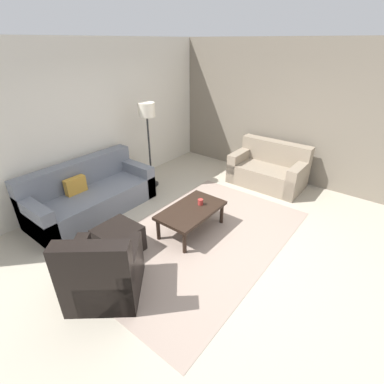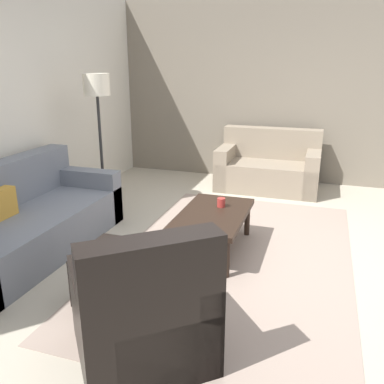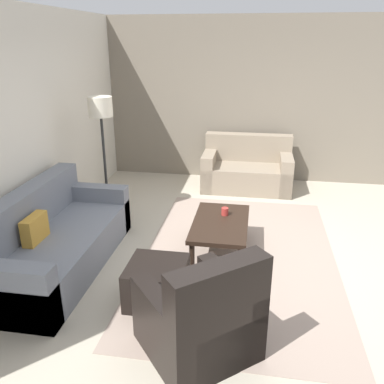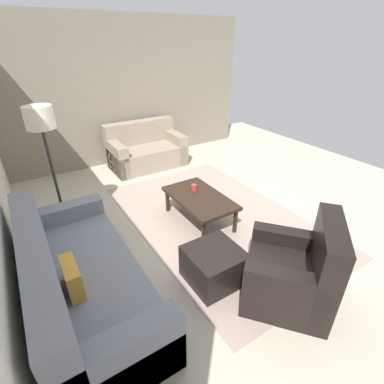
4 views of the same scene
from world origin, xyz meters
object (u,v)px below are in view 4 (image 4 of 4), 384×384
Objects in this scene: ottoman at (214,265)px; lamp_standing at (43,132)px; couch_main at (76,284)px; couch_loveseat at (145,151)px; armchair_leather at (295,275)px; cup at (194,188)px; coffee_table at (200,200)px.

lamp_standing is at bearing 32.84° from ottoman.
couch_main and couch_loveseat have the same top height.
cup is (1.88, -0.02, 0.15)m from armchair_leather.
ottoman is at bearing 39.59° from armchair_leather.
couch_loveseat is 1.35× the size of coffee_table.
armchair_leather is 1.88m from cup.
couch_loveseat reaches higher than cup.
armchair_leather reaches higher than couch_main.
lamp_standing is at bearing 71.15° from cup.
armchair_leather is 0.83m from ottoman.
lamp_standing is at bearing 129.77° from couch_loveseat.
lamp_standing is (2.47, 1.71, 1.10)m from armchair_leather.
couch_loveseat is 2.20m from cup.
couch_loveseat reaches higher than coffee_table.
lamp_standing reaches higher than couch_loveseat.
couch_loveseat is at bearing -12.19° from ottoman.
coffee_table is (-2.38, 0.23, 0.06)m from couch_loveseat.
armchair_leather is 1.68m from coffee_table.
ottoman is at bearing -147.16° from lamp_standing.
cup is at bearing -66.61° from couch_main.
coffee_table is at bearing -71.53° from couch_main.
couch_loveseat is 2.64× the size of ottoman.
lamp_standing is (1.40, -0.15, 1.11)m from couch_main.
coffee_table is at bearing 0.59° from armchair_leather.
couch_main is 1.94× the size of armchair_leather.
couch_main is at bearing 72.10° from ottoman.
ottoman is (-3.43, 0.74, -0.10)m from couch_loveseat.
cup is at bearing -23.64° from ottoman.
ottoman is 1.17m from coffee_table.
armchair_leather is at bearing -140.41° from ottoman.
couch_main is 1.99× the size of coffee_table.
couch_loveseat is 1.31× the size of armchair_leather.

